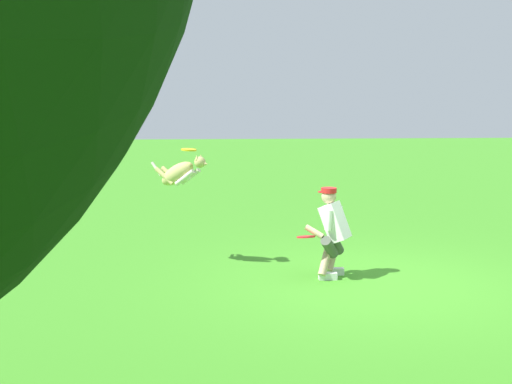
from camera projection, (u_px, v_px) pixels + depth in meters
The scene contains 5 objects.
ground_plane at pixel (378, 285), 9.11m from camera, with size 60.00×60.00×0.00m, color #3C8C23.
person at pixel (332, 230), 9.39m from camera, with size 0.71×0.63×1.29m.
dog at pixel (180, 173), 9.97m from camera, with size 0.91×0.61×0.57m.
frisbee_flying at pixel (189, 150), 9.82m from camera, with size 0.23×0.23×0.02m, color yellow.
frisbee_held at pixel (306, 237), 9.33m from camera, with size 0.27×0.27×0.02m, color red.
Camera 1 is at (2.25, 8.70, 2.61)m, focal length 46.35 mm.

